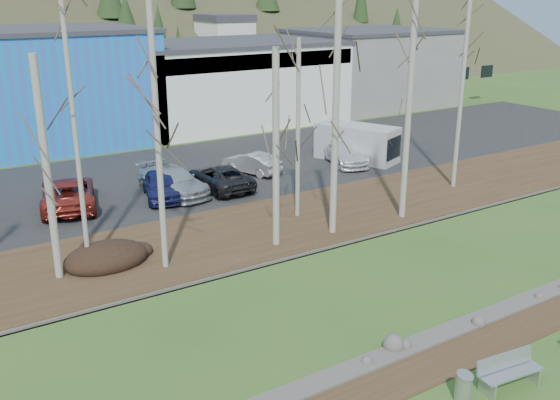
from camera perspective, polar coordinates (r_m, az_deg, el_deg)
ground at (r=19.46m, az=19.77°, el=-16.15°), size 200.00×200.00×0.00m
dirt_strip at (r=20.52m, az=15.07°, el=-13.64°), size 80.00×1.80×0.03m
near_bank_rocks at (r=21.10m, az=13.04°, el=-12.56°), size 80.00×0.80×0.50m
river at (r=23.72m, az=5.95°, el=-8.47°), size 80.00×8.00×0.90m
far_bank_rocks at (r=26.72m, az=0.47°, el=-5.16°), size 80.00×0.80×0.46m
far_bank at (r=29.22m, az=-2.97°, el=-2.90°), size 80.00×7.00×0.15m
parking_lot at (r=38.23m, az=-10.83°, el=1.97°), size 80.00×14.00×0.14m
building_blue at (r=49.19m, az=-24.06°, el=9.24°), size 20.40×12.24×8.30m
building_white at (r=54.94m, az=-4.92°, el=10.77°), size 18.36×12.24×6.80m
building_grey at (r=63.92m, az=8.11°, el=11.95°), size 14.28×12.24×7.30m
bench_intact at (r=19.41m, az=20.16°, el=-14.52°), size 2.07×0.84×1.01m
litter_bin at (r=18.52m, az=16.43°, el=-16.22°), size 0.53×0.53×0.79m
dirt_mound at (r=26.44m, az=-15.62°, el=-5.00°), size 3.44×2.43×0.67m
birch_1 at (r=24.92m, az=-18.26°, el=6.13°), size 0.19×0.19×11.26m
birch_2 at (r=24.58m, az=-20.55°, el=2.47°), size 0.29×0.29×8.55m
birch_3 at (r=24.06m, az=-11.21°, el=6.81°), size 0.24×0.24×11.67m
birch_4 at (r=26.29m, az=-0.37°, el=4.58°), size 0.30×0.30×8.49m
birch_5 at (r=29.89m, az=1.66°, el=6.38°), size 0.21×0.21×8.60m
birch_6 at (r=27.58m, az=5.10°, el=7.52°), size 0.31×0.31×10.71m
birch_7 at (r=30.17m, az=11.67°, el=7.92°), size 0.29×0.29×10.46m
birch_8 at (r=35.80m, az=16.44°, el=11.26°), size 0.24×0.24×13.04m
car_2 at (r=33.79m, az=-18.82°, el=0.62°), size 3.90×6.08×1.56m
car_3 at (r=34.59m, az=-9.75°, el=1.71°), size 2.92×5.45×1.50m
car_4 at (r=34.08m, az=-10.83°, el=1.36°), size 2.80×4.61×1.47m
car_5 at (r=38.25m, az=-2.60°, el=3.40°), size 2.55×4.11×1.28m
car_6 at (r=35.27m, az=-5.50°, el=2.11°), size 2.29×4.94×1.37m
car_7 at (r=40.58m, az=5.91°, el=4.28°), size 3.29×5.10×1.38m
van_white at (r=41.37m, az=7.33°, el=5.17°), size 4.08×5.75×2.32m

